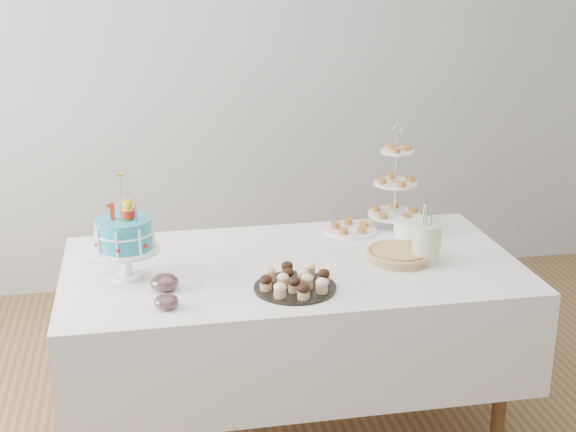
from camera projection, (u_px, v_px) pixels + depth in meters
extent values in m
cube|color=#ADB1B3|center=(238.00, 70.00, 4.80)|extent=(5.00, 0.04, 2.70)
cube|color=silver|center=(292.00, 312.00, 3.47)|extent=(1.92, 1.02, 0.45)
cylinder|color=brown|center=(99.00, 420.00, 3.04)|extent=(0.06, 0.06, 0.67)
cylinder|color=brown|center=(502.00, 379.00, 3.34)|extent=(0.06, 0.06, 0.67)
cylinder|color=brown|center=(104.00, 333.00, 3.73)|extent=(0.06, 0.06, 0.67)
cylinder|color=brown|center=(438.00, 306.00, 4.03)|extent=(0.06, 0.06, 0.67)
cylinder|color=teal|center=(124.00, 233.00, 3.19)|extent=(0.22, 0.22, 0.12)
torus|color=white|center=(124.00, 232.00, 3.19)|extent=(0.23, 0.23, 0.01)
cube|color=#B32013|center=(112.00, 211.00, 3.15)|extent=(0.02, 0.02, 0.07)
cylinder|color=blue|center=(136.00, 213.00, 3.13)|extent=(0.01, 0.01, 0.07)
cylinder|color=silver|center=(122.00, 196.00, 3.17)|extent=(0.00, 0.00, 0.17)
cylinder|color=yellow|center=(120.00, 174.00, 3.14)|extent=(0.04, 0.04, 0.01)
cylinder|color=black|center=(295.00, 288.00, 3.14)|extent=(0.33, 0.33, 0.01)
ellipsoid|color=black|center=(279.00, 278.00, 3.12)|extent=(0.05, 0.05, 0.04)
ellipsoid|color=#F5E5BE|center=(311.00, 275.00, 3.14)|extent=(0.05, 0.05, 0.04)
cylinder|color=tan|center=(400.00, 256.00, 3.43)|extent=(0.27, 0.27, 0.03)
cylinder|color=#B58E46|center=(400.00, 252.00, 3.43)|extent=(0.24, 0.24, 0.02)
torus|color=tan|center=(400.00, 252.00, 3.43)|extent=(0.29, 0.29, 0.02)
cylinder|color=silver|center=(396.00, 180.00, 3.80)|extent=(0.01, 0.01, 0.46)
cylinder|color=white|center=(394.00, 214.00, 3.86)|extent=(0.26, 0.26, 0.01)
cylinder|color=white|center=(396.00, 183.00, 3.81)|extent=(0.21, 0.21, 0.01)
cylinder|color=white|center=(397.00, 151.00, 3.76)|extent=(0.16, 0.16, 0.01)
torus|color=silver|center=(398.00, 129.00, 3.72)|extent=(0.05, 0.01, 0.05)
cylinder|color=white|center=(413.00, 228.00, 3.73)|extent=(0.18, 0.18, 0.07)
cylinder|color=white|center=(350.00, 230.00, 3.78)|extent=(0.25, 0.25, 0.01)
ellipsoid|color=silver|center=(167.00, 302.00, 2.97)|extent=(0.09, 0.09, 0.06)
cylinder|color=#540714|center=(167.00, 303.00, 2.97)|extent=(0.06, 0.06, 0.03)
ellipsoid|color=silver|center=(165.00, 282.00, 3.13)|extent=(0.11, 0.11, 0.07)
cylinder|color=#540714|center=(165.00, 283.00, 3.13)|extent=(0.08, 0.08, 0.03)
cylinder|color=white|center=(426.00, 244.00, 3.38)|extent=(0.11, 0.11, 0.17)
cylinder|color=white|center=(440.00, 240.00, 3.39)|extent=(0.01, 0.01, 0.09)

